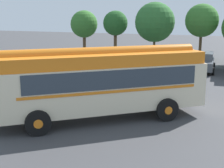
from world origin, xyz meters
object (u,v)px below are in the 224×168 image
(vintage_bus, at_px, (100,80))
(car_near_left, at_px, (143,59))
(car_mid_left, at_px, (171,60))
(car_mid_right, at_px, (203,62))

(vintage_bus, height_order, car_near_left, vintage_bus)
(car_near_left, bearing_deg, car_mid_left, 3.08)
(car_near_left, bearing_deg, vintage_bus, -82.59)
(car_mid_right, bearing_deg, car_near_left, -179.95)
(car_near_left, height_order, car_mid_left, same)
(car_near_left, distance_m, car_mid_right, 5.40)
(car_near_left, relative_size, car_mid_right, 1.01)
(car_near_left, xyz_separation_m, car_mid_left, (2.52, 0.14, 0.00))
(vintage_bus, relative_size, car_near_left, 2.19)
(vintage_bus, distance_m, car_near_left, 14.84)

